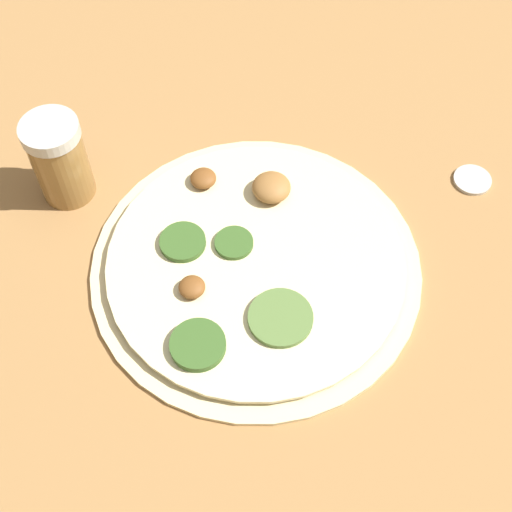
% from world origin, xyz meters
% --- Properties ---
extents(ground_plane, '(3.00, 3.00, 0.00)m').
position_xyz_m(ground_plane, '(0.00, 0.00, 0.00)').
color(ground_plane, '#9E703F').
extents(pizza, '(0.29, 0.29, 0.03)m').
position_xyz_m(pizza, '(0.00, -0.00, 0.01)').
color(pizza, beige).
rests_on(pizza, ground_plane).
extents(spice_jar, '(0.05, 0.05, 0.09)m').
position_xyz_m(spice_jar, '(0.05, -0.19, 0.04)').
color(spice_jar, olive).
rests_on(spice_jar, ground_plane).
extents(loose_cap, '(0.04, 0.04, 0.01)m').
position_xyz_m(loose_cap, '(-0.21, 0.10, 0.00)').
color(loose_cap, beige).
rests_on(loose_cap, ground_plane).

